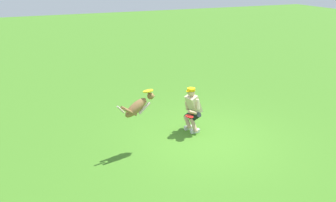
{
  "coord_description": "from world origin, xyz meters",
  "views": [
    {
      "loc": [
        4.03,
        7.13,
        4.28
      ],
      "look_at": [
        0.91,
        -0.45,
        1.12
      ],
      "focal_mm": 36.44,
      "sensor_mm": 36.0,
      "label": 1
    }
  ],
  "objects_px": {
    "person": "(192,108)",
    "frisbee_flying": "(148,91)",
    "frisbee_held": "(189,116)",
    "dog": "(138,107)"
  },
  "relations": [
    {
      "from": "frisbee_flying",
      "to": "frisbee_held",
      "type": "xyz_separation_m",
      "value": [
        -1.2,
        -0.13,
        -0.93
      ]
    },
    {
      "from": "frisbee_held",
      "to": "person",
      "type": "bearing_deg",
      "value": -128.26
    },
    {
      "from": "dog",
      "to": "frisbee_flying",
      "type": "xyz_separation_m",
      "value": [
        -0.3,
        -0.08,
        0.33
      ]
    },
    {
      "from": "frisbee_held",
      "to": "frisbee_flying",
      "type": "bearing_deg",
      "value": 6.08
    },
    {
      "from": "frisbee_flying",
      "to": "frisbee_held",
      "type": "distance_m",
      "value": 1.52
    },
    {
      "from": "person",
      "to": "dog",
      "type": "height_order",
      "value": "dog"
    },
    {
      "from": "frisbee_flying",
      "to": "frisbee_held",
      "type": "relative_size",
      "value": 1.14
    },
    {
      "from": "person",
      "to": "frisbee_flying",
      "type": "relative_size",
      "value": 5.09
    },
    {
      "from": "person",
      "to": "dog",
      "type": "relative_size",
      "value": 1.22
    },
    {
      "from": "dog",
      "to": "frisbee_flying",
      "type": "bearing_deg",
      "value": 1.21
    }
  ]
}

